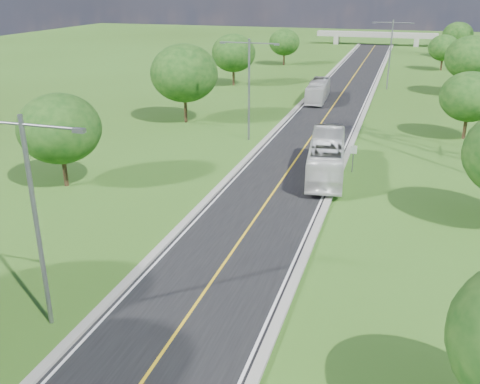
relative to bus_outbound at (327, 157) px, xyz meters
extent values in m
plane|color=#305016|center=(-3.20, 23.61, -1.68)|extent=(260.00, 260.00, 0.00)
cube|color=black|center=(-3.20, 29.61, -1.65)|extent=(8.00, 150.00, 0.06)
cube|color=gray|center=(-7.45, 29.61, -1.57)|extent=(0.50, 150.00, 0.22)
cube|color=gray|center=(1.05, 29.61, -1.57)|extent=(0.50, 150.00, 0.22)
cylinder|color=slate|center=(2.00, 1.61, -0.48)|extent=(0.08, 0.08, 2.40)
cube|color=white|center=(2.00, 1.58, 0.32)|extent=(0.55, 0.04, 0.70)
cube|color=gray|center=(-13.20, 103.61, -0.68)|extent=(1.20, 3.00, 2.00)
cube|color=gray|center=(6.80, 103.61, -0.68)|extent=(1.20, 3.00, 2.00)
cube|color=gray|center=(-3.20, 103.61, 0.92)|extent=(30.00, 3.00, 1.20)
cylinder|color=slate|center=(-9.20, -24.39, 3.32)|extent=(0.22, 0.22, 10.00)
cylinder|color=slate|center=(-7.80, -24.39, 7.92)|extent=(2.80, 0.12, 0.12)
cube|color=slate|center=(-6.50, -24.39, 7.87)|extent=(0.50, 0.25, 0.18)
cylinder|color=slate|center=(-9.20, 8.61, 3.32)|extent=(0.22, 0.22, 10.00)
cylinder|color=slate|center=(-10.60, 8.61, 7.92)|extent=(2.80, 0.12, 0.12)
cylinder|color=slate|center=(-7.80, 8.61, 7.92)|extent=(2.80, 0.12, 0.12)
cube|color=slate|center=(-11.90, 8.61, 7.87)|extent=(0.50, 0.25, 0.18)
cube|color=slate|center=(-6.50, 8.61, 7.87)|extent=(0.50, 0.25, 0.18)
cylinder|color=slate|center=(2.80, 41.61, 3.32)|extent=(0.22, 0.22, 10.00)
cylinder|color=slate|center=(1.40, 41.61, 7.92)|extent=(2.80, 0.12, 0.12)
cylinder|color=slate|center=(4.20, 41.61, 7.92)|extent=(2.80, 0.12, 0.12)
cube|color=slate|center=(0.10, 41.61, 7.87)|extent=(0.50, 0.25, 0.18)
cube|color=slate|center=(5.50, 41.61, 7.87)|extent=(0.50, 0.25, 0.18)
cylinder|color=black|center=(-19.20, -8.39, -0.33)|extent=(0.36, 0.36, 2.70)
ellipsoid|color=#113A10|center=(-19.20, -8.39, 2.97)|extent=(6.30, 6.30, 5.36)
cylinder|color=black|center=(-18.20, 13.61, -0.06)|extent=(0.36, 0.36, 3.24)
ellipsoid|color=#113A10|center=(-18.20, 13.61, 3.90)|extent=(7.56, 7.56, 6.43)
cylinder|color=black|center=(-20.20, 37.61, -0.24)|extent=(0.36, 0.36, 2.88)
ellipsoid|color=#113A10|center=(-20.20, 37.61, 3.28)|extent=(6.72, 6.72, 5.71)
cylinder|color=black|center=(-17.70, 61.61, -0.42)|extent=(0.36, 0.36, 2.52)
ellipsoid|color=#113A10|center=(-17.70, 61.61, 2.66)|extent=(5.88, 5.88, 5.00)
cylinder|color=black|center=(11.80, 15.61, -0.42)|extent=(0.36, 0.36, 2.52)
ellipsoid|color=#113A10|center=(11.80, 15.61, 2.66)|extent=(5.88, 5.88, 5.00)
cylinder|color=black|center=(13.80, 39.61, -0.15)|extent=(0.36, 0.36, 3.06)
ellipsoid|color=#113A10|center=(13.80, 39.61, 3.59)|extent=(7.14, 7.14, 6.07)
cylinder|color=black|center=(11.30, 63.61, -0.51)|extent=(0.36, 0.36, 2.34)
ellipsoid|color=#113A10|center=(11.30, 63.61, 2.35)|extent=(5.46, 5.46, 4.64)
cylinder|color=black|center=(14.80, 83.61, -0.33)|extent=(0.36, 0.36, 2.70)
ellipsoid|color=#113A10|center=(14.80, 83.61, 2.97)|extent=(6.30, 6.30, 5.36)
imported|color=silver|center=(0.00, 0.00, 0.00)|extent=(4.06, 11.84, 3.23)
imported|color=silver|center=(-5.70, 29.62, -0.26)|extent=(2.77, 9.85, 2.72)
camera|label=1|loc=(5.65, -42.04, 13.30)|focal=40.00mm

